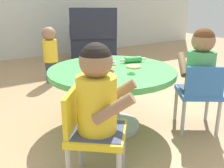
# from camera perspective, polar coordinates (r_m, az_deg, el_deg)

# --- Properties ---
(ground_plane) EXTENTS (10.00, 10.00, 0.00)m
(ground_plane) POSITION_cam_1_polar(r_m,az_deg,el_deg) (2.16, -0.00, -9.12)
(ground_plane) COLOR tan
(craft_table) EXTENTS (0.97, 0.97, 0.48)m
(craft_table) POSITION_cam_1_polar(r_m,az_deg,el_deg) (2.02, -0.00, 0.46)
(craft_table) COLOR silver
(craft_table) RESTS_ON ground
(child_chair_left) EXTENTS (0.42, 0.42, 0.54)m
(child_chair_left) POSITION_cam_1_polar(r_m,az_deg,el_deg) (1.45, -4.59, -10.28)
(child_chair_left) COLOR #B7B7BC
(child_chair_left) RESTS_ON ground
(seated_child_left) EXTENTS (0.44, 0.43, 0.51)m
(seated_child_left) POSITION_cam_1_polar(r_m,az_deg,el_deg) (1.34, -3.16, -1.90)
(seated_child_left) COLOR #3F4772
(seated_child_left) RESTS_ON ground
(child_chair_right) EXTENTS (0.42, 0.42, 0.54)m
(child_chair_right) POSITION_cam_1_polar(r_m,az_deg,el_deg) (2.10, 18.39, -1.85)
(child_chair_right) COLOR #B7B7BC
(child_chair_right) RESTS_ON ground
(seated_child_right) EXTENTS (0.41, 0.44, 0.51)m
(seated_child_right) POSITION_cam_1_polar(r_m,az_deg,el_deg) (2.07, 18.71, 4.41)
(seated_child_right) COLOR #3F4772
(seated_child_right) RESTS_ON ground
(armchair_dark) EXTENTS (0.94, 0.95, 0.85)m
(armchair_dark) POSITION_cam_1_polar(r_m,az_deg,el_deg) (4.33, -4.19, 9.12)
(armchair_dark) COLOR #232838
(armchair_dark) RESTS_ON ground
(toddler_standing) EXTENTS (0.17, 0.17, 0.67)m
(toddler_standing) POSITION_cam_1_polar(r_m,az_deg,el_deg) (3.25, -13.27, 6.51)
(toddler_standing) COLOR #33384C
(toddler_standing) RESTS_ON ground
(rolling_pin) EXTENTS (0.23, 0.08, 0.05)m
(rolling_pin) POSITION_cam_1_polar(r_m,az_deg,el_deg) (2.19, 4.56, 5.31)
(rolling_pin) COLOR green
(rolling_pin) RESTS_ON craft_table
(craft_scissors) EXTENTS (0.14, 0.13, 0.01)m
(craft_scissors) POSITION_cam_1_polar(r_m,az_deg,el_deg) (2.13, 0.03, 4.40)
(craft_scissors) COLOR silver
(craft_scissors) RESTS_ON craft_table
(playdough_blob_0) EXTENTS (0.12, 0.12, 0.01)m
(playdough_blob_0) POSITION_cam_1_polar(r_m,az_deg,el_deg) (2.04, 4.69, 3.83)
(playdough_blob_0) COLOR #F2CC72
(playdough_blob_0) RESTS_ON craft_table
(cookie_cutter_0) EXTENTS (0.06, 0.06, 0.01)m
(cookie_cutter_0) POSITION_cam_1_polar(r_m,az_deg,el_deg) (1.99, -2.11, 3.46)
(cookie_cutter_0) COLOR orange
(cookie_cutter_0) RESTS_ON craft_table
(cookie_cutter_1) EXTENTS (0.05, 0.05, 0.01)m
(cookie_cutter_1) POSITION_cam_1_polar(r_m,az_deg,el_deg) (2.10, 0.21, 4.27)
(cookie_cutter_1) COLOR orange
(cookie_cutter_1) RESTS_ON craft_table
(cookie_cutter_2) EXTENTS (0.06, 0.06, 0.01)m
(cookie_cutter_2) POSITION_cam_1_polar(r_m,az_deg,el_deg) (1.85, 4.23, 2.29)
(cookie_cutter_2) COLOR #4CB259
(cookie_cutter_2) RESTS_ON craft_table
(cookie_cutter_3) EXTENTS (0.05, 0.05, 0.01)m
(cookie_cutter_3) POSITION_cam_1_polar(r_m,az_deg,el_deg) (1.91, -0.25, 2.81)
(cookie_cutter_3) COLOR red
(cookie_cutter_3) RESTS_ON craft_table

